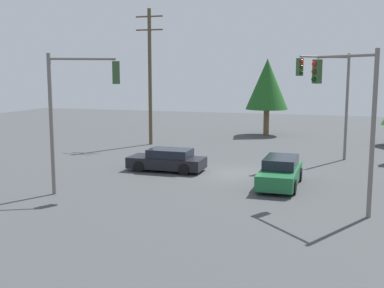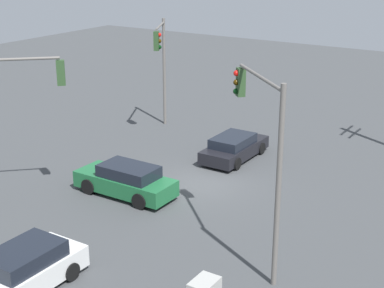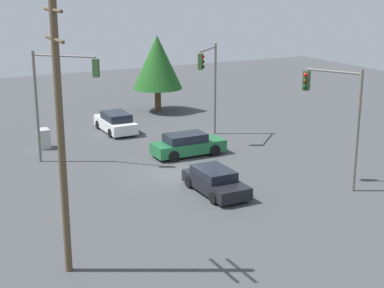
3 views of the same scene
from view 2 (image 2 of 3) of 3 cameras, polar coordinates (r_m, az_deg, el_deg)
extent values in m
plane|color=#424447|center=(27.85, 0.93, -3.84)|extent=(80.00, 80.00, 0.00)
cube|color=silver|center=(20.30, -16.31, -12.24)|extent=(4.49, 1.86, 0.76)
cube|color=black|center=(20.10, -15.99, -10.39)|extent=(2.47, 1.64, 0.54)
cylinder|color=black|center=(20.64, -11.64, -12.03)|extent=(0.64, 0.22, 0.64)
cylinder|color=black|center=(21.78, -15.04, -10.55)|extent=(0.64, 0.22, 0.64)
cube|color=black|center=(30.91, 4.15, -0.54)|extent=(4.40, 1.83, 0.63)
cube|color=black|center=(30.55, 3.98, 0.33)|extent=(2.42, 1.61, 0.49)
cylinder|color=black|center=(32.49, 3.97, 0.13)|extent=(0.63, 0.22, 0.63)
cylinder|color=black|center=(31.74, 6.71, -0.43)|extent=(0.63, 0.22, 0.63)
cylinder|color=black|center=(30.27, 1.45, -1.28)|extent=(0.63, 0.22, 0.63)
cylinder|color=black|center=(29.46, 4.34, -1.92)|extent=(0.63, 0.22, 0.63)
cube|color=#1E6638|center=(26.59, -6.49, -3.80)|extent=(1.75, 4.69, 0.73)
cube|color=black|center=(26.22, -6.15, -2.64)|extent=(1.54, 2.58, 0.53)
cylinder|color=black|center=(26.99, -10.00, -4.09)|extent=(0.22, 0.72, 0.72)
cylinder|color=black|center=(28.13, -7.71, -2.99)|extent=(0.22, 0.72, 0.72)
cylinder|color=black|center=(25.24, -5.10, -5.54)|extent=(0.22, 0.72, 0.72)
cylinder|color=black|center=(26.46, -2.89, -4.30)|extent=(0.22, 0.72, 0.72)
cylinder|color=slate|center=(24.99, -16.59, 7.89)|extent=(2.41, 2.51, 0.12)
cube|color=#2D4C28|center=(25.00, -12.61, 6.76)|extent=(0.44, 0.44, 1.05)
sphere|color=red|center=(25.10, -12.65, 7.59)|extent=(0.22, 0.22, 0.22)
sphere|color=#392605|center=(25.17, -12.60, 6.84)|extent=(0.22, 0.22, 0.22)
sphere|color=black|center=(25.24, -12.54, 6.10)|extent=(0.22, 0.22, 0.22)
cylinder|color=slate|center=(18.77, 8.36, -4.41)|extent=(0.18, 0.18, 6.86)
cylinder|color=slate|center=(19.59, 6.64, 6.46)|extent=(2.88, 3.01, 0.12)
cube|color=#2D4C28|center=(21.59, 4.75, 6.00)|extent=(0.44, 0.44, 1.05)
sphere|color=red|center=(21.47, 4.33, 6.86)|extent=(0.22, 0.22, 0.22)
sphere|color=#392605|center=(21.54, 4.31, 5.98)|extent=(0.22, 0.22, 0.22)
sphere|color=black|center=(21.62, 4.28, 5.11)|extent=(0.22, 0.22, 0.22)
cylinder|color=slate|center=(36.13, -2.71, 6.95)|extent=(0.18, 0.18, 6.53)
cylinder|color=slate|center=(34.14, -3.12, 11.38)|extent=(2.71, 1.51, 0.12)
cube|color=#2D4C28|center=(32.77, -3.47, 9.94)|extent=(0.43, 0.41, 1.05)
sphere|color=red|center=(32.69, -3.18, 10.52)|extent=(0.22, 0.22, 0.22)
sphere|color=#392605|center=(32.74, -3.17, 9.94)|extent=(0.22, 0.22, 0.22)
sphere|color=black|center=(32.80, -3.16, 9.36)|extent=(0.22, 0.22, 0.22)
camera|label=1|loc=(42.91, -35.53, 8.69)|focal=45.00mm
camera|label=3|loc=(51.05, 35.13, 15.89)|focal=55.00mm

